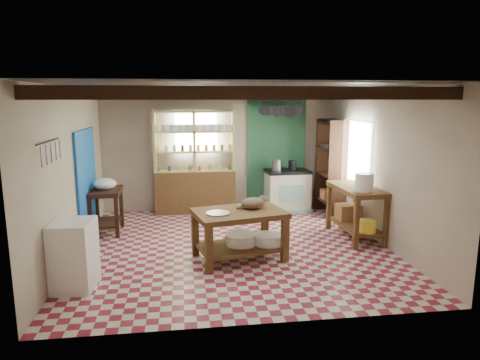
{
  "coord_description": "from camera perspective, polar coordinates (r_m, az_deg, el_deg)",
  "views": [
    {
      "loc": [
        -0.81,
        -6.71,
        2.42
      ],
      "look_at": [
        0.15,
        0.3,
        1.07
      ],
      "focal_mm": 32.0,
      "sensor_mm": 36.0,
      "label": 1
    }
  ],
  "objects": [
    {
      "name": "wicker_basket",
      "position": [
        8.05,
        14.26,
        -4.17
      ],
      "size": [
        0.42,
        0.34,
        0.28
      ],
      "primitive_type": "cube",
      "rotation": [
        0.0,
        0.0,
        0.04
      ],
      "color": "#A57142",
      "rests_on": "right_counter"
    },
    {
      "name": "basin_small",
      "position": [
        6.68,
        3.84,
        -7.91
      ],
      "size": [
        0.53,
        0.53,
        0.16
      ],
      "primitive_type": "cylinder",
      "rotation": [
        0.0,
        0.0,
        0.23
      ],
      "color": "white",
      "rests_on": "work_table"
    },
    {
      "name": "kettle_left",
      "position": [
        9.18,
        4.88,
        1.98
      ],
      "size": [
        0.2,
        0.2,
        0.22
      ],
      "primitive_type": "cylinder",
      "rotation": [
        0.0,
        0.0,
        0.05
      ],
      "color": "#96959C",
      "rests_on": "stove"
    },
    {
      "name": "prep_table",
      "position": [
        8.16,
        -17.38,
        -3.97
      ],
      "size": [
        0.56,
        0.81,
        0.81
      ],
      "primitive_type": "cube",
      "rotation": [
        0.0,
        0.0,
        0.02
      ],
      "color": "#341C12",
      "rests_on": "floor"
    },
    {
      "name": "ceiling_beams",
      "position": [
        6.76,
        -0.92,
        11.32
      ],
      "size": [
        5.0,
        3.8,
        0.15
      ],
      "primitive_type": "cube",
      "color": "#341C12",
      "rests_on": "ceiling"
    },
    {
      "name": "wall_left",
      "position": [
        7.01,
        -21.62,
        0.86
      ],
      "size": [
        0.04,
        5.0,
        2.6
      ],
      "primitive_type": "cube",
      "color": "#B9AA95",
      "rests_on": "floor"
    },
    {
      "name": "floor",
      "position": [
        7.19,
        -0.86,
        -8.95
      ],
      "size": [
        5.0,
        5.0,
        0.02
      ],
      "primitive_type": "cube",
      "color": "maroon",
      "rests_on": "ground"
    },
    {
      "name": "steel_tray",
      "position": [
        6.3,
        -2.94,
        -4.44
      ],
      "size": [
        0.42,
        0.42,
        0.02
      ],
      "primitive_type": "cylinder",
      "rotation": [
        0.0,
        0.0,
        0.23
      ],
      "color": "#96959C",
      "rests_on": "work_table"
    },
    {
      "name": "shelving_unit",
      "position": [
        9.12,
        -6.07,
        2.43
      ],
      "size": [
        1.7,
        0.34,
        2.2
      ],
      "primitive_type": "cube",
      "color": "tan",
      "rests_on": "floor"
    },
    {
      "name": "window_right",
      "position": [
        8.45,
        15.23,
        3.5
      ],
      "size": [
        0.02,
        1.3,
        1.2
      ],
      "primitive_type": "cube",
      "color": "beige",
      "rests_on": "wall_right"
    },
    {
      "name": "white_cabinet",
      "position": [
        5.97,
        -21.26,
        -9.29
      ],
      "size": [
        0.54,
        0.63,
        0.89
      ],
      "primitive_type": "cube",
      "rotation": [
        0.0,
        0.0,
        -0.08
      ],
      "color": "white",
      "rests_on": "floor"
    },
    {
      "name": "basin_large",
      "position": [
        6.66,
        0.14,
        -7.88
      ],
      "size": [
        0.58,
        0.58,
        0.17
      ],
      "primitive_type": "cylinder",
      "rotation": [
        0.0,
        0.0,
        0.23
      ],
      "color": "white",
      "rests_on": "work_table"
    },
    {
      "name": "window_back",
      "position": [
        9.23,
        -5.87,
        6.28
      ],
      "size": [
        0.9,
        0.02,
        0.8
      ],
      "primitive_type": "cube",
      "color": "beige",
      "rests_on": "wall_back"
    },
    {
      "name": "tall_rack",
      "position": [
        9.17,
        12.02,
        1.66
      ],
      "size": [
        0.4,
        0.86,
        2.0
      ],
      "primitive_type": "cube",
      "color": "#341C12",
      "rests_on": "floor"
    },
    {
      "name": "stove",
      "position": [
        9.35,
        6.31,
        -1.4
      ],
      "size": [
        0.95,
        0.66,
        0.9
      ],
      "primitive_type": "cube",
      "rotation": [
        0.0,
        0.0,
        0.05
      ],
      "color": "beige",
      "rests_on": "floor"
    },
    {
      "name": "pot_rack",
      "position": [
        9.01,
        5.51,
        9.24
      ],
      "size": [
        0.86,
        0.12,
        0.36
      ],
      "primitive_type": "cube",
      "color": "black",
      "rests_on": "ceiling"
    },
    {
      "name": "yellow_tub",
      "position": [
        7.41,
        16.61,
        -5.93
      ],
      "size": [
        0.28,
        0.28,
        0.2
      ],
      "primitive_type": "cylinder",
      "rotation": [
        0.0,
        0.0,
        0.04
      ],
      "color": "yellow",
      "rests_on": "right_counter"
    },
    {
      "name": "utensil_rail",
      "position": [
        5.79,
        -24.14,
        3.53
      ],
      "size": [
        0.06,
        0.9,
        0.28
      ],
      "primitive_type": "cube",
      "color": "black",
      "rests_on": "wall_left"
    },
    {
      "name": "white_bucket",
      "position": [
        7.31,
        16.22,
        -0.29
      ],
      "size": [
        0.31,
        0.31,
        0.3
      ],
      "primitive_type": "cylinder",
      "rotation": [
        0.0,
        0.0,
        0.04
      ],
      "color": "white",
      "rests_on": "right_counter"
    },
    {
      "name": "blue_wall_patch",
      "position": [
        7.9,
        -19.79,
        0.56
      ],
      "size": [
        0.04,
        1.4,
        1.6
      ],
      "primitive_type": "cube",
      "color": "#175AAE",
      "rests_on": "wall_left"
    },
    {
      "name": "ceiling",
      "position": [
        6.77,
        -0.92,
        12.34
      ],
      "size": [
        5.0,
        5.0,
        0.02
      ],
      "primitive_type": "cube",
      "color": "#4C4C52",
      "rests_on": "wall_back"
    },
    {
      "name": "wall_front",
      "position": [
        4.44,
        3.01,
        -3.81
      ],
      "size": [
        5.0,
        0.04,
        2.6
      ],
      "primitive_type": "cube",
      "color": "#B9AA95",
      "rests_on": "floor"
    },
    {
      "name": "cat",
      "position": [
        6.58,
        1.77,
        -3.1
      ],
      "size": [
        0.46,
        0.42,
        0.17
      ],
      "primitive_type": "ellipsoid",
      "rotation": [
        0.0,
        0.0,
        0.4
      ],
      "color": "brown",
      "rests_on": "work_table"
    },
    {
      "name": "work_table",
      "position": [
        6.57,
        -0.12,
        -7.3
      ],
      "size": [
        1.49,
        1.16,
        0.75
      ],
      "primitive_type": "cube",
      "rotation": [
        0.0,
        0.0,
        0.23
      ],
      "color": "brown",
      "rests_on": "floor"
    },
    {
      "name": "kettle_right",
      "position": [
        9.28,
        6.97,
        1.96
      ],
      "size": [
        0.17,
        0.17,
        0.2
      ],
      "primitive_type": "cylinder",
      "rotation": [
        0.0,
        0.0,
        0.05
      ],
      "color": "black",
      "rests_on": "stove"
    },
    {
      "name": "enamel_bowl",
      "position": [
        8.05,
        -17.58,
        -0.48
      ],
      "size": [
        0.41,
        0.41,
        0.2
      ],
      "primitive_type": "ellipsoid",
      "rotation": [
        0.0,
        0.0,
        0.02
      ],
      "color": "white",
      "rests_on": "prep_table"
    },
    {
      "name": "green_wall_patch",
      "position": [
        9.49,
        4.83,
        3.69
      ],
      "size": [
        1.3,
        0.04,
        2.3
      ],
      "primitive_type": "cube",
      "color": "#1F4E32",
      "rests_on": "wall_back"
    },
    {
      "name": "right_counter",
      "position": [
        7.77,
        15.18,
        -4.2
      ],
      "size": [
        0.69,
        1.3,
        0.92
      ],
      "primitive_type": "cube",
      "rotation": [
        0.0,
        0.0,
        0.04
      ],
      "color": "brown",
      "rests_on": "floor"
    },
    {
      "name": "wall_back",
      "position": [
        9.32,
        -2.75,
        3.9
      ],
      "size": [
        5.0,
        0.04,
        2.6
      ],
      "primitive_type": "cube",
      "color": "#B9AA95",
      "rests_on": "floor"
    },
    {
      "name": "wall_right",
      "position": [
        7.57,
        18.26,
        1.76
      ],
      "size": [
        0.04,
        5.0,
        2.6
      ],
      "primitive_type": "cube",
      "color": "#B9AA95",
      "rests_on": "floor"
    }
  ]
}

